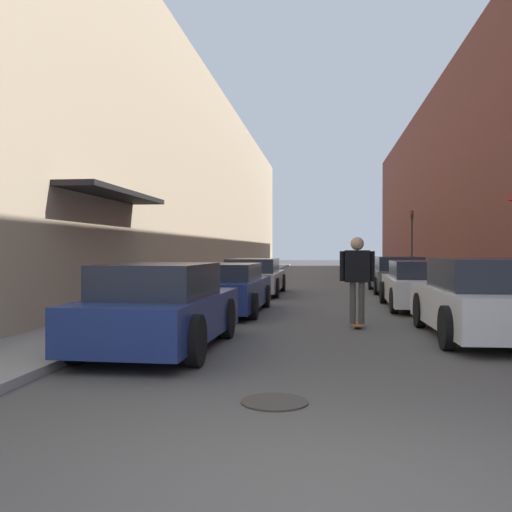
{
  "coord_description": "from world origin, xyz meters",
  "views": [
    {
      "loc": [
        -0.09,
        -3.57,
        1.6
      ],
      "look_at": [
        -1.8,
        10.33,
        1.43
      ],
      "focal_mm": 40.0,
      "sensor_mm": 36.0,
      "label": 1
    }
  ],
  "objects_px": {
    "parked_car_left_0": "(161,308)",
    "parked_car_right_1": "(422,285)",
    "parked_car_right_0": "(483,300)",
    "skateboarder": "(357,271)",
    "parked_car_left_2": "(254,277)",
    "manhole_cover": "(275,402)",
    "parked_car_left_1": "(225,289)",
    "parked_car_right_2": "(398,275)",
    "traffic_light": "(412,236)"
  },
  "relations": [
    {
      "from": "parked_car_left_2",
      "to": "parked_car_right_2",
      "type": "xyz_separation_m",
      "value": [
        5.19,
        1.59,
        0.02
      ]
    },
    {
      "from": "parked_car_left_2",
      "to": "parked_car_right_0",
      "type": "height_order",
      "value": "parked_car_right_0"
    },
    {
      "from": "parked_car_right_0",
      "to": "traffic_light",
      "type": "xyz_separation_m",
      "value": [
        1.8,
        20.77,
        1.61
      ]
    },
    {
      "from": "parked_car_left_1",
      "to": "manhole_cover",
      "type": "distance_m",
      "value": 8.49
    },
    {
      "from": "traffic_light",
      "to": "parked_car_left_2",
      "type": "bearing_deg",
      "value": -122.1
    },
    {
      "from": "parked_car_right_1",
      "to": "traffic_light",
      "type": "distance_m",
      "value": 15.77
    },
    {
      "from": "traffic_light",
      "to": "parked_car_right_1",
      "type": "bearing_deg",
      "value": -97.3
    },
    {
      "from": "parked_car_right_0",
      "to": "skateboarder",
      "type": "xyz_separation_m",
      "value": [
        -2.14,
        1.26,
        0.45
      ]
    },
    {
      "from": "parked_car_left_2",
      "to": "manhole_cover",
      "type": "bearing_deg",
      "value": -81.91
    },
    {
      "from": "parked_car_right_2",
      "to": "traffic_light",
      "type": "xyz_separation_m",
      "value": [
        1.92,
        9.75,
        1.66
      ]
    },
    {
      "from": "parked_car_right_0",
      "to": "traffic_light",
      "type": "relative_size",
      "value": 1.22
    },
    {
      "from": "traffic_light",
      "to": "skateboarder",
      "type": "bearing_deg",
      "value": -101.41
    },
    {
      "from": "parked_car_left_1",
      "to": "parked_car_right_1",
      "type": "xyz_separation_m",
      "value": [
        5.09,
        1.66,
        0.02
      ]
    },
    {
      "from": "parked_car_right_0",
      "to": "skateboarder",
      "type": "relative_size",
      "value": 2.33
    },
    {
      "from": "parked_car_left_0",
      "to": "parked_car_left_1",
      "type": "xyz_separation_m",
      "value": [
        0.09,
        5.35,
        -0.06
      ]
    },
    {
      "from": "parked_car_right_1",
      "to": "skateboarder",
      "type": "height_order",
      "value": "skateboarder"
    },
    {
      "from": "skateboarder",
      "to": "traffic_light",
      "type": "distance_m",
      "value": 19.93
    },
    {
      "from": "parked_car_left_1",
      "to": "traffic_light",
      "type": "height_order",
      "value": "traffic_light"
    },
    {
      "from": "parked_car_right_0",
      "to": "parked_car_right_2",
      "type": "xyz_separation_m",
      "value": [
        -0.13,
        11.02,
        -0.05
      ]
    },
    {
      "from": "parked_car_right_2",
      "to": "traffic_light",
      "type": "bearing_deg",
      "value": 78.83
    },
    {
      "from": "parked_car_right_2",
      "to": "traffic_light",
      "type": "distance_m",
      "value": 10.07
    },
    {
      "from": "parked_car_right_2",
      "to": "manhole_cover",
      "type": "bearing_deg",
      "value": -101.46
    },
    {
      "from": "parked_car_left_2",
      "to": "parked_car_right_2",
      "type": "bearing_deg",
      "value": 17.02
    },
    {
      "from": "parked_car_right_1",
      "to": "parked_car_right_2",
      "type": "distance_m",
      "value": 5.8
    },
    {
      "from": "parked_car_right_0",
      "to": "parked_car_right_1",
      "type": "bearing_deg",
      "value": 92.15
    },
    {
      "from": "parked_car_right_1",
      "to": "traffic_light",
      "type": "bearing_deg",
      "value": 82.7
    },
    {
      "from": "parked_car_right_0",
      "to": "parked_car_right_2",
      "type": "bearing_deg",
      "value": 90.66
    },
    {
      "from": "parked_car_right_1",
      "to": "manhole_cover",
      "type": "distance_m",
      "value": 10.38
    },
    {
      "from": "parked_car_left_0",
      "to": "parked_car_right_1",
      "type": "xyz_separation_m",
      "value": [
        5.19,
        7.01,
        -0.04
      ]
    },
    {
      "from": "parked_car_left_2",
      "to": "skateboarder",
      "type": "height_order",
      "value": "skateboarder"
    },
    {
      "from": "parked_car_left_2",
      "to": "parked_car_right_1",
      "type": "xyz_separation_m",
      "value": [
        5.12,
        -4.21,
        0.01
      ]
    },
    {
      "from": "skateboarder",
      "to": "parked_car_left_2",
      "type": "bearing_deg",
      "value": 111.21
    },
    {
      "from": "parked_car_left_2",
      "to": "manhole_cover",
      "type": "relative_size",
      "value": 6.74
    },
    {
      "from": "parked_car_left_1",
      "to": "traffic_light",
      "type": "xyz_separation_m",
      "value": [
        7.09,
        17.21,
        1.69
      ]
    },
    {
      "from": "parked_car_left_0",
      "to": "parked_car_right_1",
      "type": "bearing_deg",
      "value": 53.49
    },
    {
      "from": "parked_car_left_0",
      "to": "traffic_light",
      "type": "relative_size",
      "value": 1.17
    },
    {
      "from": "parked_car_left_1",
      "to": "traffic_light",
      "type": "bearing_deg",
      "value": 67.61
    },
    {
      "from": "parked_car_left_0",
      "to": "parked_car_left_2",
      "type": "bearing_deg",
      "value": 89.65
    },
    {
      "from": "traffic_light",
      "to": "manhole_cover",
      "type": "bearing_deg",
      "value": -101.35
    },
    {
      "from": "parked_car_left_1",
      "to": "parked_car_right_1",
      "type": "bearing_deg",
      "value": 18.02
    },
    {
      "from": "parked_car_right_2",
      "to": "traffic_light",
      "type": "height_order",
      "value": "traffic_light"
    },
    {
      "from": "parked_car_right_0",
      "to": "traffic_light",
      "type": "distance_m",
      "value": 20.91
    },
    {
      "from": "parked_car_right_2",
      "to": "manhole_cover",
      "type": "xyz_separation_m",
      "value": [
        -3.18,
        -15.69,
        -0.63
      ]
    },
    {
      "from": "parked_car_right_1",
      "to": "manhole_cover",
      "type": "relative_size",
      "value": 6.25
    },
    {
      "from": "manhole_cover",
      "to": "parked_car_right_1",
      "type": "bearing_deg",
      "value": 72.53
    },
    {
      "from": "parked_car_left_1",
      "to": "parked_car_right_1",
      "type": "relative_size",
      "value": 1.02
    },
    {
      "from": "manhole_cover",
      "to": "parked_car_left_1",
      "type": "bearing_deg",
      "value": 103.54
    },
    {
      "from": "parked_car_left_2",
      "to": "manhole_cover",
      "type": "height_order",
      "value": "parked_car_left_2"
    },
    {
      "from": "parked_car_left_2",
      "to": "skateboarder",
      "type": "relative_size",
      "value": 2.55
    },
    {
      "from": "parked_car_left_1",
      "to": "parked_car_left_0",
      "type": "bearing_deg",
      "value": -90.97
    }
  ]
}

